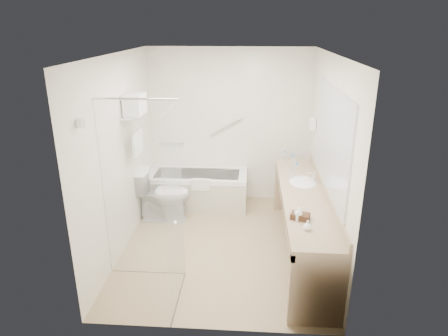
# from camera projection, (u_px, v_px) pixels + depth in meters

# --- Properties ---
(floor) EXTENTS (3.20, 3.20, 0.00)m
(floor) POSITION_uv_depth(u_px,v_px,m) (222.00, 244.00, 5.42)
(floor) COLOR #9F8962
(floor) RESTS_ON ground
(ceiling) EXTENTS (2.60, 3.20, 0.10)m
(ceiling) POSITION_uv_depth(u_px,v_px,m) (222.00, 54.00, 4.57)
(ceiling) COLOR silver
(ceiling) RESTS_ON wall_back
(wall_back) EXTENTS (2.60, 0.10, 2.50)m
(wall_back) POSITION_uv_depth(u_px,v_px,m) (229.00, 126.00, 6.49)
(wall_back) COLOR white
(wall_back) RESTS_ON ground
(wall_front) EXTENTS (2.60, 0.10, 2.50)m
(wall_front) POSITION_uv_depth(u_px,v_px,m) (209.00, 215.00, 3.50)
(wall_front) COLOR white
(wall_front) RESTS_ON ground
(wall_left) EXTENTS (0.10, 3.20, 2.50)m
(wall_left) POSITION_uv_depth(u_px,v_px,m) (121.00, 155.00, 5.08)
(wall_left) COLOR white
(wall_left) RESTS_ON ground
(wall_right) EXTENTS (0.10, 3.20, 2.50)m
(wall_right) POSITION_uv_depth(u_px,v_px,m) (327.00, 160.00, 4.91)
(wall_right) COLOR white
(wall_right) RESTS_ON ground
(bathtub) EXTENTS (1.60, 0.73, 0.59)m
(bathtub) POSITION_uv_depth(u_px,v_px,m) (198.00, 189.00, 6.52)
(bathtub) COLOR white
(bathtub) RESTS_ON floor
(grab_bar_short) EXTENTS (0.40, 0.03, 0.03)m
(grab_bar_short) POSITION_uv_depth(u_px,v_px,m) (172.00, 144.00, 6.62)
(grab_bar_short) COLOR silver
(grab_bar_short) RESTS_ON wall_back
(grab_bar_long) EXTENTS (0.53, 0.03, 0.33)m
(grab_bar_long) POSITION_uv_depth(u_px,v_px,m) (226.00, 127.00, 6.46)
(grab_bar_long) COLOR silver
(grab_bar_long) RESTS_ON wall_back
(shower_enclosure) EXTENTS (0.96, 0.91, 2.11)m
(shower_enclosure) POSITION_uv_depth(u_px,v_px,m) (157.00, 200.00, 4.23)
(shower_enclosure) COLOR silver
(shower_enclosure) RESTS_ON floor
(towel_shelf) EXTENTS (0.24, 0.55, 0.81)m
(towel_shelf) POSITION_uv_depth(u_px,v_px,m) (135.00, 111.00, 5.23)
(towel_shelf) COLOR silver
(towel_shelf) RESTS_ON wall_left
(vanity_counter) EXTENTS (0.55, 2.70, 0.95)m
(vanity_counter) POSITION_uv_depth(u_px,v_px,m) (303.00, 209.00, 5.00)
(vanity_counter) COLOR tan
(vanity_counter) RESTS_ON floor
(sink) EXTENTS (0.40, 0.52, 0.14)m
(sink) POSITION_uv_depth(u_px,v_px,m) (303.00, 184.00, 5.31)
(sink) COLOR white
(sink) RESTS_ON vanity_counter
(faucet) EXTENTS (0.03, 0.03, 0.14)m
(faucet) POSITION_uv_depth(u_px,v_px,m) (314.00, 176.00, 5.26)
(faucet) COLOR silver
(faucet) RESTS_ON vanity_counter
(mirror) EXTENTS (0.02, 2.00, 1.20)m
(mirror) POSITION_uv_depth(u_px,v_px,m) (331.00, 140.00, 4.67)
(mirror) COLOR #B5BAC2
(mirror) RESTS_ON wall_right
(hairdryer_unit) EXTENTS (0.08, 0.10, 0.18)m
(hairdryer_unit) POSITION_uv_depth(u_px,v_px,m) (313.00, 124.00, 5.83)
(hairdryer_unit) COLOR white
(hairdryer_unit) RESTS_ON wall_right
(toilet) EXTENTS (0.84, 0.49, 0.80)m
(toilet) POSITION_uv_depth(u_px,v_px,m) (163.00, 195.00, 6.00)
(toilet) COLOR white
(toilet) RESTS_ON floor
(amenity_basket) EXTENTS (0.23, 0.18, 0.07)m
(amenity_basket) POSITION_uv_depth(u_px,v_px,m) (300.00, 216.00, 4.28)
(amenity_basket) COLOR #412B17
(amenity_basket) RESTS_ON vanity_counter
(soap_bottle_a) EXTENTS (0.10, 0.16, 0.07)m
(soap_bottle_a) POSITION_uv_depth(u_px,v_px,m) (298.00, 217.00, 4.26)
(soap_bottle_a) COLOR white
(soap_bottle_a) RESTS_ON vanity_counter
(soap_bottle_b) EXTENTS (0.08, 0.10, 0.08)m
(soap_bottle_b) POSITION_uv_depth(u_px,v_px,m) (307.00, 226.00, 4.05)
(soap_bottle_b) COLOR white
(soap_bottle_b) RESTS_ON vanity_counter
(water_bottle_left) EXTENTS (0.06, 0.06, 0.19)m
(water_bottle_left) POSITION_uv_depth(u_px,v_px,m) (297.00, 170.00, 5.48)
(water_bottle_left) COLOR silver
(water_bottle_left) RESTS_ON vanity_counter
(water_bottle_mid) EXTENTS (0.05, 0.05, 0.17)m
(water_bottle_mid) POSITION_uv_depth(u_px,v_px,m) (285.00, 156.00, 6.06)
(water_bottle_mid) COLOR silver
(water_bottle_mid) RESTS_ON vanity_counter
(water_bottle_right) EXTENTS (0.07, 0.07, 0.21)m
(water_bottle_right) POSITION_uv_depth(u_px,v_px,m) (292.00, 162.00, 5.75)
(water_bottle_right) COLOR silver
(water_bottle_right) RESTS_ON vanity_counter
(drinking_glass_near) EXTENTS (0.09, 0.09, 0.09)m
(drinking_glass_near) POSITION_uv_depth(u_px,v_px,m) (294.00, 163.00, 5.85)
(drinking_glass_near) COLOR silver
(drinking_glass_near) RESTS_ON vanity_counter
(drinking_glass_far) EXTENTS (0.08, 0.08, 0.08)m
(drinking_glass_far) POSITION_uv_depth(u_px,v_px,m) (291.00, 176.00, 5.38)
(drinking_glass_far) COLOR silver
(drinking_glass_far) RESTS_ON vanity_counter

